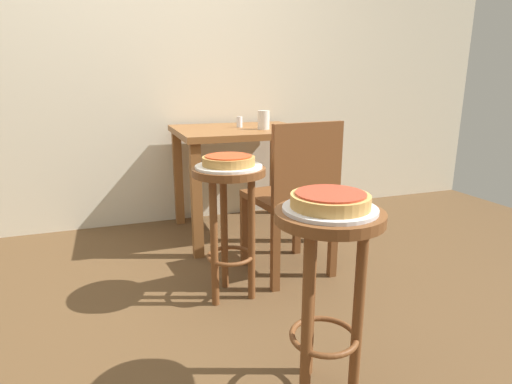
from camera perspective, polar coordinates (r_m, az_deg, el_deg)
name	(u,v)px	position (r m, az deg, el deg)	size (l,w,h in m)	color
ground_plane	(177,342)	(1.84, -10.84, -19.69)	(6.00, 6.00, 0.00)	brown
back_wall	(128,13)	(3.20, -17.31, 22.57)	(6.00, 0.10, 3.00)	beige
stool_foreground	(327,265)	(1.35, 9.79, -9.93)	(0.34, 0.34, 0.66)	brown
serving_plate_foreground	(330,209)	(1.29, 10.15, -2.31)	(0.29, 0.29, 0.01)	silver
pizza_foreground	(330,200)	(1.28, 10.21, -1.09)	(0.24, 0.24, 0.05)	tan
stool_middle	(229,205)	(1.96, -3.69, -1.86)	(0.34, 0.34, 0.66)	brown
serving_plate_middle	(229,167)	(1.91, -3.78, 3.53)	(0.31, 0.31, 0.01)	white
pizza_middle	(229,160)	(1.91, -3.79, 4.37)	(0.24, 0.24, 0.05)	#B78442
dining_table	(241,146)	(2.83, -2.08, 6.39)	(0.87, 0.77, 0.74)	brown
cup_near_edge	(264,120)	(2.73, 1.05, 9.91)	(0.08, 0.08, 0.12)	silver
condiment_shaker	(239,122)	(2.86, -2.29, 9.64)	(0.04, 0.04, 0.07)	white
wooden_chair	(295,194)	(2.20, 5.36, -0.21)	(0.45, 0.45, 0.85)	brown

